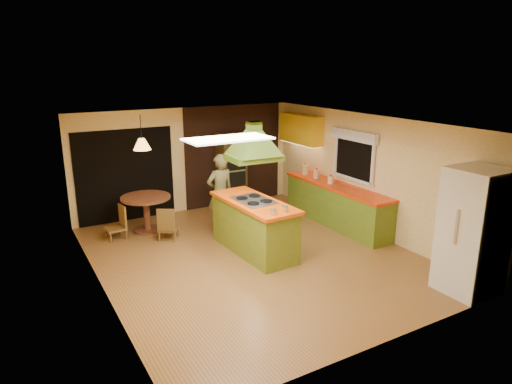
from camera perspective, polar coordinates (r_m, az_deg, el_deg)
ground at (r=8.69m, az=-0.24°, el=-7.98°), size 6.50×6.50×0.00m
room_walls at (r=8.26m, az=-0.25°, el=-0.03°), size 5.50×6.50×6.50m
ceiling_plane at (r=8.01m, az=-0.27°, el=8.61°), size 6.50×6.50×0.00m
brick_panel at (r=11.60m, az=-2.79°, el=4.63°), size 2.64×0.03×2.50m
nook_opening at (r=10.71m, az=-15.98°, el=1.97°), size 2.20×0.03×2.10m
right_counter at (r=10.31m, az=9.99°, el=-1.57°), size 0.62×3.05×0.92m
upper_cabinets at (r=11.29m, az=5.62°, el=7.87°), size 0.34×1.40×0.70m
window_right at (r=10.01m, az=12.18°, el=5.51°), size 0.12×1.35×1.06m
fluor_panel at (r=6.45m, az=-3.51°, el=6.65°), size 1.20×0.60×0.03m
kitchen_island at (r=8.70m, az=-0.24°, el=-4.27°), size 0.91×2.08×1.03m
range_hood at (r=8.26m, az=-0.26°, el=7.12°), size 0.96×0.71×0.78m
man at (r=9.74m, az=-4.50°, el=-0.09°), size 0.63×0.43×1.68m
refrigerator at (r=7.83m, az=25.54°, el=-4.46°), size 0.83×0.78×2.01m
wall_oven at (r=11.32m, az=-3.13°, el=2.70°), size 0.63×0.61×1.86m
dining_table at (r=10.00m, az=-13.55°, el=-1.81°), size 1.05×1.05×0.78m
chair_left at (r=9.81m, az=-17.22°, el=-3.69°), size 0.42×0.42×0.69m
chair_near at (r=9.54m, az=-10.91°, el=-3.79°), size 0.53×0.53×0.70m
pendant_lamp at (r=9.68m, az=-14.07°, el=5.82°), size 0.44×0.44×0.23m
canister_large at (r=10.99m, az=6.17°, el=2.80°), size 0.19×0.19×0.24m
canister_medium at (r=10.65m, az=7.55°, el=2.25°), size 0.19×0.19×0.21m
canister_small at (r=10.26m, az=9.32°, el=1.52°), size 0.16×0.16×0.17m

